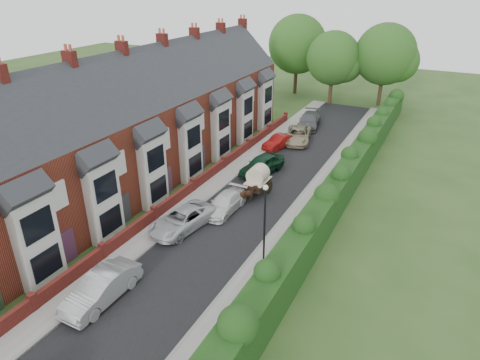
% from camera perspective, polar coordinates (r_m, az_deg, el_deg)
% --- Properties ---
extents(ground, '(140.00, 140.00, 0.00)m').
position_cam_1_polar(ground, '(24.59, -8.28, -13.64)').
color(ground, '#2D4C1E').
rests_on(ground, ground).
extents(road, '(6.00, 58.00, 0.02)m').
position_cam_1_polar(road, '(32.74, 1.88, -2.51)').
color(road, black).
rests_on(road, ground).
extents(pavement_hedge_side, '(2.20, 58.00, 0.12)m').
position_cam_1_polar(pavement_hedge_side, '(31.44, 8.68, -4.00)').
color(pavement_hedge_side, gray).
rests_on(pavement_hedge_side, ground).
extents(pavement_house_side, '(1.70, 58.00, 0.12)m').
position_cam_1_polar(pavement_house_side, '(34.32, -3.94, -1.07)').
color(pavement_house_side, gray).
rests_on(pavement_house_side, ground).
extents(kerb_hedge_side, '(0.18, 58.00, 0.13)m').
position_cam_1_polar(kerb_hedge_side, '(31.72, 6.89, -3.59)').
color(kerb_hedge_side, gray).
rests_on(kerb_hedge_side, ground).
extents(kerb_house_side, '(0.18, 58.00, 0.13)m').
position_cam_1_polar(kerb_house_side, '(33.96, -2.78, -1.33)').
color(kerb_house_side, gray).
rests_on(kerb_house_side, ground).
extents(hedge, '(2.10, 58.00, 2.85)m').
position_cam_1_polar(hedge, '(30.30, 12.09, -2.19)').
color(hedge, '#153611').
rests_on(hedge, ground).
extents(terrace_row, '(9.05, 40.50, 11.50)m').
position_cam_1_polar(terrace_row, '(35.48, -14.19, 6.83)').
color(terrace_row, maroon).
rests_on(terrace_row, ground).
extents(garden_wall_row, '(0.35, 40.35, 1.10)m').
position_cam_1_polar(garden_wall_row, '(33.87, -6.28, -0.79)').
color(garden_wall_row, maroon).
rests_on(garden_wall_row, ground).
extents(lamppost, '(0.32, 0.32, 5.16)m').
position_cam_1_polar(lamppost, '(24.17, 3.33, -4.62)').
color(lamppost, black).
rests_on(lamppost, ground).
extents(tree_far_left, '(7.14, 6.80, 9.29)m').
position_cam_1_polar(tree_far_left, '(57.92, 12.69, 15.39)').
color(tree_far_left, '#332316').
rests_on(tree_far_left, ground).
extents(tree_far_right, '(7.98, 7.60, 10.31)m').
position_cam_1_polar(tree_far_right, '(58.60, 19.18, 15.34)').
color(tree_far_right, '#332316').
rests_on(tree_far_right, ground).
extents(tree_far_back, '(8.40, 8.00, 10.82)m').
position_cam_1_polar(tree_far_back, '(62.31, 8.04, 17.28)').
color(tree_far_back, '#332316').
rests_on(tree_far_back, ground).
extents(car_silver_a, '(1.71, 4.73, 1.55)m').
position_cam_1_polar(car_silver_a, '(24.03, -18.00, -13.53)').
color(car_silver_a, '#ACACB1').
rests_on(car_silver_a, ground).
extents(car_silver_b, '(3.14, 5.35, 1.40)m').
position_cam_1_polar(car_silver_b, '(28.97, -7.69, -5.24)').
color(car_silver_b, silver).
rests_on(car_silver_b, ground).
extents(car_white, '(1.85, 4.41, 1.27)m').
position_cam_1_polar(car_white, '(30.83, -2.03, -3.11)').
color(car_white, white).
rests_on(car_white, ground).
extents(car_green, '(2.93, 5.04, 1.61)m').
position_cam_1_polar(car_green, '(36.67, 2.95, 2.07)').
color(car_green, '#10351F').
rests_on(car_green, ground).
extents(car_red, '(2.30, 4.10, 1.28)m').
position_cam_1_polar(car_red, '(42.41, 5.20, 5.10)').
color(car_red, maroon).
rests_on(car_red, ground).
extents(car_beige, '(3.60, 5.62, 1.44)m').
position_cam_1_polar(car_beige, '(44.21, 7.73, 5.96)').
color(car_beige, tan).
rests_on(car_beige, ground).
extents(car_grey, '(3.04, 5.57, 1.53)m').
position_cam_1_polar(car_grey, '(48.98, 9.23, 7.87)').
color(car_grey, '#515358').
rests_on(car_grey, ground).
extents(horse, '(1.41, 1.88, 1.45)m').
position_cam_1_polar(horse, '(31.61, 0.99, -2.14)').
color(horse, '#4E2E1C').
rests_on(horse, ground).
extents(horse_cart, '(1.52, 3.36, 2.42)m').
position_cam_1_polar(horse_cart, '(32.81, 2.41, 0.23)').
color(horse_cart, black).
rests_on(horse_cart, ground).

